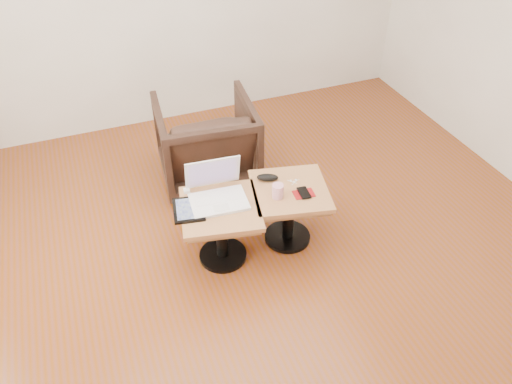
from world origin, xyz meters
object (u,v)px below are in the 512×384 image
object	(u,v)px
side_table_left	(221,220)
striped_cup	(278,191)
armchair	(206,142)
side_table_right	(289,202)
laptop	(217,192)

from	to	relation	value
side_table_left	striped_cup	bearing A→B (deg)	5.06
striped_cup	armchair	world-z (taller)	armchair
striped_cup	side_table_right	bearing A→B (deg)	22.98
side_table_right	side_table_left	bearing A→B (deg)	-166.65
striped_cup	laptop	bearing A→B (deg)	160.96
laptop	armchair	xyz separation A→B (m)	(0.17, 0.84, -0.16)
striped_cup	armchair	bearing A→B (deg)	102.07
laptop	armchair	distance (m)	0.88
side_table_left	side_table_right	distance (m)	0.50
striped_cup	armchair	xyz separation A→B (m)	(-0.21, 0.98, -0.16)
side_table_right	armchair	xyz separation A→B (m)	(-0.32, 0.93, 0.00)
side_table_right	striped_cup	size ratio (longest dim) A/B	6.17
side_table_left	striped_cup	size ratio (longest dim) A/B	6.07
striped_cup	armchair	size ratio (longest dim) A/B	0.13
laptop	striped_cup	xyz separation A→B (m)	(0.38, -0.13, -0.00)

